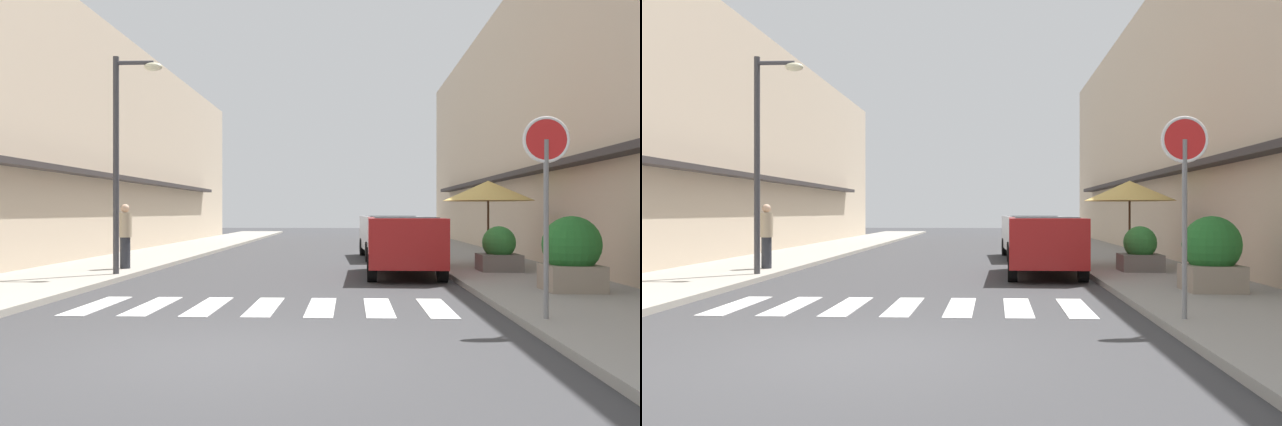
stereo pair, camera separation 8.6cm
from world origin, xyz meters
The scene contains 14 objects.
ground_plane centered at (0.00, 15.42, 0.00)m, with size 84.81×84.81×0.00m, color #38383A.
sidewalk_left centered at (-5.38, 15.42, 0.06)m, with size 3.17×53.97×0.12m, color #9E998E.
sidewalk_right centered at (5.38, 15.42, 0.06)m, with size 3.17×53.97×0.12m, color gray.
building_row_left centered at (-9.46, 16.35, 4.08)m, with size 5.50×36.69×8.17m.
building_row_right centered at (9.46, 16.35, 4.65)m, with size 5.50×36.69×9.30m.
crosswalk centered at (0.00, 3.63, 0.01)m, with size 6.15×2.20×0.01m.
parked_car_near centered at (2.75, 8.95, 0.92)m, with size 1.88×4.21×1.47m.
parked_car_mid centered at (2.75, 15.10, 0.92)m, with size 1.97×4.50×1.47m.
round_street_sign centered at (4.13, 1.94, 2.26)m, with size 0.65×0.07×2.79m.
street_lamp centered at (-3.95, 7.99, 3.29)m, with size 1.19×0.28×5.17m.
cafe_umbrella centered at (5.20, 10.72, 2.17)m, with size 2.46×2.46×2.33m.
planter_corner centered at (5.55, 5.13, 0.81)m, with size 1.07×1.07×1.40m.
planter_midblock centered at (5.15, 9.24, 0.61)m, with size 1.01×1.01×1.12m.
pedestrian_walking_near centered at (-4.44, 9.45, 1.00)m, with size 0.34×0.34×1.68m.
Camera 1 is at (1.44, -7.06, 1.59)m, focal length 36.12 mm.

